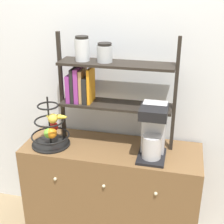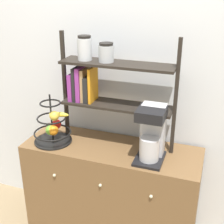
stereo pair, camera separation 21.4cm
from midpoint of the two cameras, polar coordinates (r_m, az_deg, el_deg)
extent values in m
cube|color=silver|center=(2.31, 4.81, 7.58)|extent=(7.00, 0.05, 2.60)
cube|color=brown|center=(2.49, 2.44, -14.53)|extent=(1.29, 0.44, 0.79)
sphere|color=#B2AD8C|center=(2.30, -7.84, -11.48)|extent=(0.02, 0.02, 0.02)
sphere|color=#B2AD8C|center=(2.18, 0.72, -13.36)|extent=(0.02, 0.02, 0.02)
sphere|color=#B2AD8C|center=(2.12, 10.14, -15.07)|extent=(0.02, 0.02, 0.02)
cube|color=black|center=(2.15, 9.75, -8.47)|extent=(0.19, 0.24, 0.02)
cube|color=#B7B7BC|center=(2.11, 10.42, -3.20)|extent=(0.16, 0.10, 0.36)
cylinder|color=#B7B7BC|center=(2.08, 9.80, -6.70)|extent=(0.13, 0.13, 0.16)
cube|color=black|center=(1.98, 10.33, -0.37)|extent=(0.18, 0.19, 0.07)
cylinder|color=black|center=(2.36, -8.15, -5.31)|extent=(0.28, 0.28, 0.01)
cylinder|color=black|center=(2.28, -8.42, -1.17)|extent=(0.01, 0.01, 0.36)
torus|color=black|center=(2.33, -8.25, -3.78)|extent=(0.28, 0.28, 0.01)
torus|color=black|center=(2.28, -8.42, -1.17)|extent=(0.21, 0.21, 0.01)
torus|color=black|center=(2.24, -8.59, 1.55)|extent=(0.15, 0.15, 0.01)
sphere|color=red|center=(2.38, -7.59, -2.25)|extent=(0.07, 0.07, 0.07)
sphere|color=#6BAD33|center=(2.29, -8.57, -3.37)|extent=(0.07, 0.07, 0.07)
sphere|color=orange|center=(2.28, -8.08, -3.38)|extent=(0.08, 0.08, 0.08)
ellipsoid|color=yellow|center=(2.28, -7.08, -0.49)|extent=(0.15, 0.06, 0.04)
sphere|color=gold|center=(2.23, -7.83, -0.76)|extent=(0.07, 0.07, 0.07)
cube|color=black|center=(2.30, -5.98, 4.69)|extent=(0.02, 0.02, 0.80)
cube|color=black|center=(2.10, 14.45, 2.23)|extent=(0.02, 0.02, 0.80)
cube|color=black|center=(2.20, 3.71, 1.21)|extent=(0.78, 0.20, 0.02)
cube|color=black|center=(2.10, 3.92, 8.70)|extent=(0.78, 0.20, 0.02)
cube|color=#8C338C|center=(2.27, -4.29, 4.75)|extent=(0.03, 0.16, 0.19)
cube|color=black|center=(2.25, -3.59, 5.26)|extent=(0.02, 0.16, 0.24)
cube|color=#8C338C|center=(2.23, -2.89, 5.22)|extent=(0.03, 0.16, 0.25)
cube|color=tan|center=(2.23, -2.18, 4.99)|extent=(0.02, 0.14, 0.23)
cube|color=black|center=(2.22, -1.43, 4.30)|extent=(0.03, 0.16, 0.18)
cube|color=orange|center=(2.20, -0.73, 5.03)|extent=(0.02, 0.15, 0.25)
cylinder|color=silver|center=(2.16, -2.15, 11.40)|extent=(0.10, 0.10, 0.15)
cylinder|color=black|center=(2.14, -2.19, 13.57)|extent=(0.09, 0.09, 0.02)
cylinder|color=#ADB2B7|center=(2.11, 1.89, 10.60)|extent=(0.10, 0.10, 0.11)
cylinder|color=black|center=(2.10, 1.91, 12.30)|extent=(0.09, 0.09, 0.02)
camera|label=1|loc=(0.11, -87.14, 1.22)|focal=50.00mm
camera|label=2|loc=(0.11, 92.86, -1.22)|focal=50.00mm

